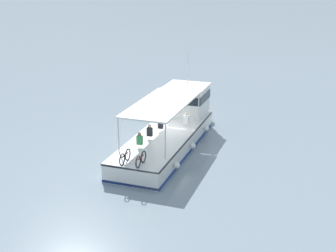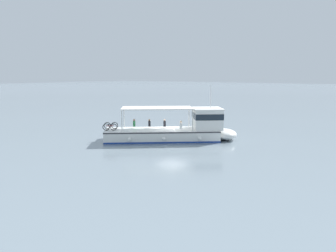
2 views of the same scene
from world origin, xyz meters
name	(u,v)px [view 2 (image 2 of 2)]	position (x,y,z in m)	size (l,w,h in m)	color
ground_plane	(172,140)	(0.00, 0.00, 0.00)	(400.00, 400.00, 0.00)	gray
ferry_main	(178,130)	(-0.63, -0.23, 1.02)	(11.64, 10.65, 5.32)	white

